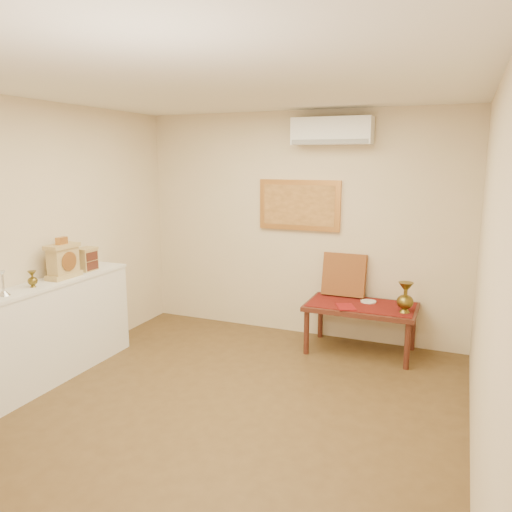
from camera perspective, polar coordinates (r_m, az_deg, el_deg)
The scene contains 18 objects.
floor at distance 4.49m, azimuth -4.53°, elevation -17.56°, with size 4.50×4.50×0.00m, color brown.
ceiling at distance 3.98m, azimuth -5.16°, elevation 19.03°, with size 4.50×4.50×0.00m, color white.
wall_back at distance 6.08m, azimuth 5.01°, elevation 3.50°, with size 4.00×0.02×2.70m, color beige.
wall_left at distance 5.24m, azimuth -24.63°, elevation 1.31°, with size 0.02×4.50×2.70m, color beige.
wall_right at distance 3.58m, azimuth 24.90°, elevation -2.82°, with size 0.02×4.50×2.70m, color beige.
candlestick at distance 4.84m, azimuth -26.96°, elevation -2.77°, with size 0.11×0.11×0.22m, color silver, non-canonical shape.
brass_urn_small at distance 5.03m, azimuth -24.21°, elevation -2.15°, with size 0.09×0.09×0.20m, color brown, non-canonical shape.
table_cloth at distance 5.69m, azimuth 11.94°, elevation -5.44°, with size 1.14×0.59×0.01m, color maroon.
brass_urn_tall at distance 5.46m, azimuth 16.71°, elevation -4.18°, with size 0.18×0.18×0.40m, color brown, non-canonical shape.
plate at distance 5.78m, azimuth 12.73°, elevation -5.09°, with size 0.17×0.17×0.01m, color silver.
menu at distance 5.53m, azimuth 10.22°, elevation -5.74°, with size 0.18×0.25×0.01m, color maroon.
cushion at distance 5.94m, azimuth 10.05°, elevation -2.12°, with size 0.50×0.10×0.50m, color maroon.
display_ledge at distance 5.31m, azimuth -22.59°, elevation -7.96°, with size 0.37×2.02×0.98m.
mantel_clock at distance 5.29m, azimuth -21.16°, elevation -0.50°, with size 0.17×0.36×0.41m.
wooden_chest at distance 5.56m, azimuth -18.80°, elevation -0.34°, with size 0.16×0.21×0.24m.
low_table at distance 5.71m, azimuth 11.92°, elevation -6.11°, with size 1.20×0.70×0.55m.
painting at distance 6.02m, azimuth 4.97°, elevation 5.82°, with size 1.00×0.06×0.60m.
ac_unit at distance 5.79m, azimuth 8.67°, elevation 13.94°, with size 0.90×0.25×0.30m.
Camera 1 is at (1.83, -3.49, 2.15)m, focal length 35.00 mm.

